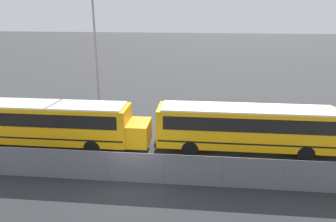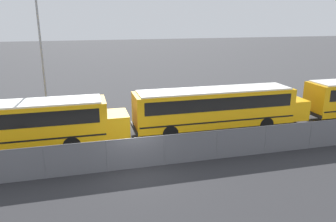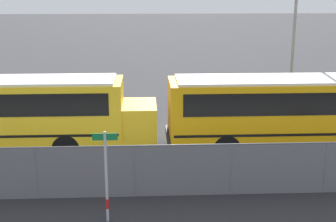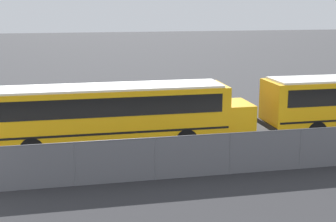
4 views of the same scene
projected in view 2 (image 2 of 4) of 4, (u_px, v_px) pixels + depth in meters
ground_plane at (137, 168)px, 17.60m from camera, size 200.00×200.00×0.00m
fence at (136, 153)px, 17.35m from camera, size 119.85×0.07×1.74m
school_bus_3 at (14, 123)px, 19.26m from camera, size 12.76×2.46×3.03m
school_bus_4 at (218, 106)px, 22.92m from camera, size 12.76×2.46×3.03m
light_pole at (41, 50)px, 25.15m from camera, size 0.60×0.24×9.95m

